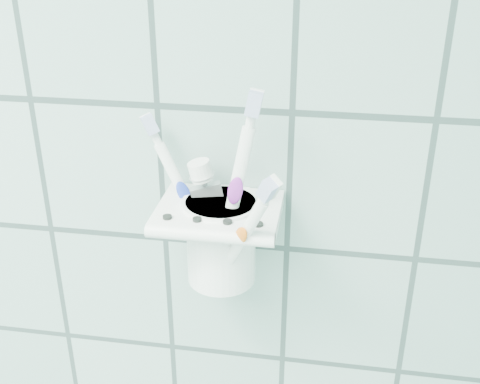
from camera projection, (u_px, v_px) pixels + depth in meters
The scene contains 6 objects.
holder_bracket at pixel (219, 213), 0.62m from camera, with size 0.13×0.10×0.04m.
cup at pixel (221, 237), 0.64m from camera, with size 0.08×0.08×0.09m.
toothbrush_pink at pixel (219, 192), 0.62m from camera, with size 0.08×0.03×0.18m.
toothbrush_blue at pixel (215, 190), 0.59m from camera, with size 0.05×0.02×0.21m.
toothbrush_orange at pixel (219, 198), 0.60m from camera, with size 0.07×0.08×0.18m.
toothpaste_tube at pixel (226, 204), 0.64m from camera, with size 0.05×0.03×0.13m.
Camera 1 is at (0.75, 0.62, 1.61)m, focal length 45.00 mm.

